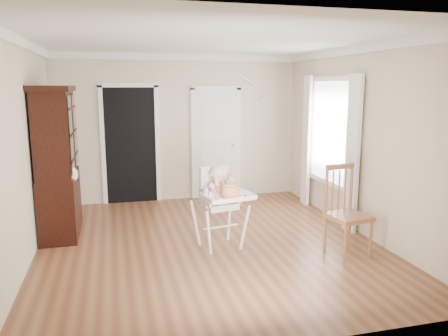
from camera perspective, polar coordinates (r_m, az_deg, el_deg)
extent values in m
plane|color=brown|center=(6.08, -2.03, -9.81)|extent=(5.00, 5.00, 0.00)
plane|color=white|center=(5.72, -2.22, 16.39)|extent=(5.00, 5.00, 0.00)
plane|color=beige|center=(8.19, -5.86, 5.19)|extent=(4.50, 0.00, 4.50)
plane|color=beige|center=(5.72, -24.74, 1.85)|extent=(0.00, 5.00, 5.00)
plane|color=beige|center=(6.60, 17.37, 3.42)|extent=(0.00, 5.00, 5.00)
cube|color=black|center=(8.13, -12.10, 2.84)|extent=(0.90, 0.03, 2.10)
cube|color=white|center=(8.12, -15.55, 2.67)|extent=(0.08, 0.05, 2.18)
cube|color=white|center=(8.16, -8.65, 2.98)|extent=(0.08, 0.05, 2.18)
cube|color=white|center=(8.05, -12.40, 10.54)|extent=(1.06, 0.05, 0.08)
cube|color=white|center=(8.34, -1.03, 3.10)|extent=(0.80, 0.05, 2.05)
cube|color=white|center=(8.26, -4.01, 2.99)|extent=(0.08, 0.05, 2.13)
cube|color=white|center=(8.46, 1.87, 3.20)|extent=(0.08, 0.05, 2.13)
sphere|color=gold|center=(8.39, 1.16, 2.97)|extent=(0.06, 0.06, 0.06)
cube|color=white|center=(7.27, 13.96, 4.63)|extent=(0.02, 1.20, 1.60)
cube|color=white|center=(7.23, 14.12, 11.26)|extent=(0.06, 1.36, 0.08)
cube|color=white|center=(6.59, 16.44, 1.71)|extent=(0.08, 0.28, 2.30)
cube|color=white|center=(7.96, 10.72, 3.45)|extent=(0.08, 0.28, 2.30)
cylinder|color=white|center=(5.57, -1.98, -8.60)|extent=(0.12, 0.15, 0.64)
cylinder|color=white|center=(5.78, 2.72, -7.89)|extent=(0.15, 0.12, 0.64)
cylinder|color=white|center=(5.98, -3.74, -7.24)|extent=(0.15, 0.12, 0.64)
cylinder|color=white|center=(6.17, 0.70, -6.64)|extent=(0.12, 0.15, 0.64)
cylinder|color=white|center=(5.82, -0.35, -7.67)|extent=(0.48, 0.11, 0.03)
cube|color=silver|center=(5.78, -0.57, -4.82)|extent=(0.47, 0.45, 0.08)
cube|color=silver|center=(5.67, -2.44, -3.81)|extent=(0.11, 0.36, 0.19)
cube|color=silver|center=(5.83, 1.23, -3.39)|extent=(0.11, 0.36, 0.19)
cube|color=silver|center=(5.88, -1.30, -2.00)|extent=(0.41, 0.14, 0.47)
cube|color=white|center=(5.52, 0.52, -3.82)|extent=(0.66, 0.53, 0.03)
cube|color=white|center=(5.33, 1.47, -4.11)|extent=(0.59, 0.14, 0.04)
ellipsoid|color=beige|center=(5.77, -0.71, -3.17)|extent=(0.28, 0.24, 0.31)
sphere|color=beige|center=(5.71, -0.71, -0.75)|extent=(0.25, 0.25, 0.21)
sphere|color=red|center=(5.70, -0.45, -2.68)|extent=(0.16, 0.16, 0.16)
sphere|color=red|center=(5.63, -0.58, -1.44)|extent=(0.08, 0.08, 0.08)
sphere|color=red|center=(5.71, 1.14, -0.82)|extent=(0.07, 0.07, 0.07)
cylinder|color=silver|center=(5.51, 0.84, -3.64)|extent=(0.29, 0.29, 0.01)
cylinder|color=red|center=(5.49, 0.84, -2.99)|extent=(0.22, 0.22, 0.12)
cylinder|color=#F2E08C|center=(5.47, 1.14, -2.46)|extent=(0.10, 0.10, 0.02)
cylinder|color=pink|center=(5.48, -2.38, -3.21)|extent=(0.07, 0.07, 0.10)
cylinder|color=#816BBB|center=(5.46, -2.39, -2.54)|extent=(0.07, 0.07, 0.03)
cone|color=#816BBB|center=(5.46, -2.39, -2.21)|extent=(0.02, 0.02, 0.04)
cube|color=black|center=(6.77, -20.59, -4.42)|extent=(0.49, 1.19, 0.89)
cube|color=black|center=(6.59, -21.18, 4.33)|extent=(0.45, 1.19, 1.19)
cube|color=black|center=(6.27, -19.33, 4.16)|extent=(0.02, 0.51, 1.04)
cube|color=black|center=(6.86, -18.93, 4.70)|extent=(0.02, 0.51, 1.04)
cube|color=black|center=(6.56, -21.55, 9.65)|extent=(0.53, 1.26, 0.08)
ellipsoid|color=white|center=(6.31, -19.42, -0.82)|extent=(0.20, 0.16, 0.22)
cube|color=brown|center=(5.77, 15.95, -6.14)|extent=(0.54, 0.54, 0.06)
cylinder|color=brown|center=(5.58, 15.55, -9.41)|extent=(0.04, 0.04, 0.50)
cylinder|color=brown|center=(5.84, 18.61, -8.70)|extent=(0.04, 0.04, 0.50)
cylinder|color=brown|center=(5.88, 13.05, -8.26)|extent=(0.04, 0.04, 0.50)
cylinder|color=brown|center=(6.12, 16.07, -7.65)|extent=(0.04, 0.04, 0.50)
cylinder|color=brown|center=(5.73, 13.23, -2.81)|extent=(0.04, 0.04, 0.64)
cylinder|color=brown|center=(5.97, 16.29, -2.40)|extent=(0.04, 0.04, 0.64)
cube|color=brown|center=(5.79, 14.93, 0.18)|extent=(0.42, 0.11, 0.07)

